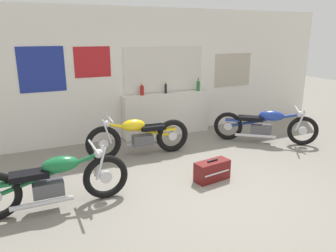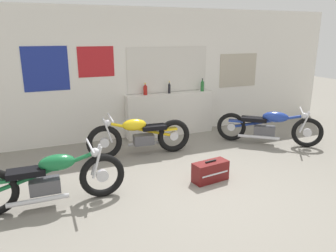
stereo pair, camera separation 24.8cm
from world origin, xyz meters
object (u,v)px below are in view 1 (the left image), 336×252
Objects in this scene: bottle_center at (198,85)px; motorcycle_blue at (265,125)px; motorcycle_green at (53,181)px; hard_case_darkred at (212,171)px; bottle_leftmost at (142,90)px; motorcycle_yellow at (139,136)px; bottle_left_center at (166,88)px.

bottle_center is 0.17× the size of motorcycle_blue.
hard_case_darkred is (2.38, -0.16, -0.23)m from motorcycle_green.
bottle_leftmost is 0.88× the size of bottle_center.
motorcycle_yellow reaches higher than motorcycle_green.
bottle_leftmost is at bearing 146.76° from motorcycle_blue.
bottle_center is at bearing 64.66° from hard_case_darkred.
motorcycle_blue is at bearing 28.93° from hard_case_darkred.
bottle_leftmost is at bearing 47.79° from motorcycle_green.
bottle_leftmost is 1.35m from motorcycle_yellow.
bottle_center reaches higher than hard_case_darkred.
motorcycle_yellow is at bearing -151.70° from bottle_center.
bottle_left_center is 0.91× the size of bottle_center.
motorcycle_yellow is at bearing 38.40° from motorcycle_green.
motorcycle_blue is at bearing -58.96° from bottle_center.
bottle_left_center is at bearing 41.06° from motorcycle_green.
bottle_leftmost is at bearing 178.12° from bottle_left_center.
bottle_center is 2.22m from motorcycle_yellow.
bottle_center is 0.14× the size of motorcycle_green.
bottle_leftmost is at bearing 65.53° from motorcycle_yellow.
motorcycle_green is (-2.19, -2.41, -0.68)m from bottle_leftmost.
bottle_left_center is at bearing 44.98° from motorcycle_yellow.
bottle_left_center is 1.63m from motorcycle_yellow.
bottle_leftmost is 0.13× the size of motorcycle_yellow.
motorcycle_yellow is at bearing -135.02° from bottle_left_center.
motorcycle_yellow is 1.16× the size of motorcycle_blue.
bottle_center is 0.15× the size of motorcycle_yellow.
bottle_leftmost is at bearing 177.51° from bottle_center.
hard_case_darkred is (-0.37, -2.55, -0.92)m from bottle_left_center.
bottle_center is at bearing -2.49° from bottle_leftmost.
bottle_left_center is at bearing -1.88° from bottle_leftmost.
bottle_left_center is at bearing 139.09° from motorcycle_blue.
bottle_left_center is 0.16× the size of motorcycle_blue.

